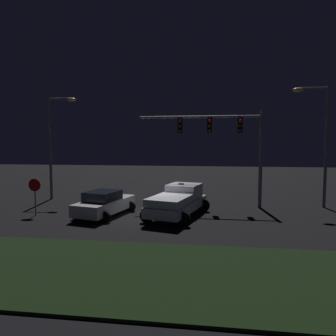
% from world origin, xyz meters
% --- Properties ---
extents(ground_plane, '(80.00, 80.00, 0.00)m').
position_xyz_m(ground_plane, '(0.00, 0.00, 0.00)').
color(ground_plane, black).
extents(grass_median, '(24.67, 5.72, 0.10)m').
position_xyz_m(grass_median, '(0.00, -8.36, 0.05)').
color(grass_median, black).
rests_on(grass_median, ground_plane).
extents(pickup_truck, '(3.78, 5.73, 1.80)m').
position_xyz_m(pickup_truck, '(1.43, -0.10, 1.00)').
color(pickup_truck, silver).
rests_on(pickup_truck, ground_plane).
extents(car_sedan, '(3.13, 4.70, 1.51)m').
position_xyz_m(car_sedan, '(-2.98, -0.54, 0.74)').
color(car_sedan, silver).
rests_on(car_sedan, ground_plane).
extents(traffic_signal_gantry, '(8.32, 0.56, 6.50)m').
position_xyz_m(traffic_signal_gantry, '(4.16, 3.03, 4.90)').
color(traffic_signal_gantry, slate).
rests_on(traffic_signal_gantry, ground_plane).
extents(street_lamp_left, '(2.28, 0.44, 7.85)m').
position_xyz_m(street_lamp_left, '(-8.51, 4.32, 4.94)').
color(street_lamp_left, slate).
rests_on(street_lamp_left, ground_plane).
extents(street_lamp_right, '(2.37, 0.44, 8.12)m').
position_xyz_m(street_lamp_right, '(10.48, 3.73, 5.10)').
color(street_lamp_right, slate).
rests_on(street_lamp_right, ground_plane).
extents(stop_sign, '(0.76, 0.08, 2.23)m').
position_xyz_m(stop_sign, '(-7.11, -1.05, 1.56)').
color(stop_sign, slate).
rests_on(stop_sign, ground_plane).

